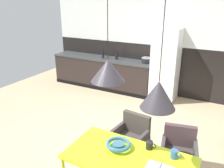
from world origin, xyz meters
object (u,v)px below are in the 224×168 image
armchair_near_window (132,133)px  pendant_lamp_over_table_near (108,70)px  dining_table (129,161)px  armchair_facing_counter (179,146)px  cooking_pot (147,60)px  fruit_bowl (118,145)px  mug_dark_espresso (174,154)px  bottle_wine_green (103,54)px  pendant_lamp_over_table_far (158,95)px  mug_glass_clear (150,145)px  bottle_oil_tall (116,56)px  refrigerator_column (165,65)px

armchair_near_window → pendant_lamp_over_table_near: size_ratio=0.79×
armchair_near_window → dining_table: bearing=116.9°
armchair_facing_counter → cooking_pot: cooking_pot is taller
cooking_pot → fruit_bowl: bearing=-75.5°
mug_dark_espresso → dining_table: bearing=-153.0°
bottle_wine_green → armchair_facing_counter: bearing=-43.3°
dining_table → cooking_pot: (-1.08, 3.55, 0.28)m
fruit_bowl → bottle_wine_green: size_ratio=0.95×
bottle_wine_green → mug_dark_espresso: bearing=-48.6°
cooking_pot → pendant_lamp_over_table_far: (1.38, -3.60, 0.64)m
dining_table → mug_glass_clear: bearing=60.6°
cooking_pot → bottle_oil_tall: bottle_oil_tall is taller
dining_table → mug_glass_clear: (0.15, 0.27, 0.10)m
dining_table → bottle_oil_tall: bottle_oil_tall is taller
dining_table → armchair_facing_counter: size_ratio=2.00×
mug_glass_clear → bottle_wine_green: size_ratio=0.41×
fruit_bowl → bottle_wine_green: bottle_wine_green is taller
armchair_facing_counter → fruit_bowl: fruit_bowl is taller
fruit_bowl → armchair_facing_counter: bearing=50.6°
refrigerator_column → cooking_pot: (-0.52, 0.06, 0.04)m
dining_table → bottle_wine_green: bottle_wine_green is taller
armchair_facing_counter → bottle_oil_tall: bottle_oil_tall is taller
armchair_facing_counter → bottle_wine_green: size_ratio=2.31×
dining_table → bottle_wine_green: (-2.36, 3.44, 0.34)m
mug_glass_clear → pendant_lamp_over_table_far: (0.15, -0.32, 0.82)m
armchair_near_window → pendant_lamp_over_table_far: 1.50m
bottle_oil_tall → pendant_lamp_over_table_near: bearing=-64.5°
cooking_pot → armchair_near_window: bearing=-74.1°
refrigerator_column → cooking_pot: bearing=173.1°
pendant_lamp_over_table_near → fruit_bowl: bearing=25.7°
refrigerator_column → pendant_lamp_over_table_near: bearing=-85.7°
bottle_wine_green → pendant_lamp_over_table_far: (2.66, -3.49, 0.58)m
dining_table → fruit_bowl: 0.24m
armchair_near_window → bottle_wine_green: (-2.06, 2.64, 0.50)m
refrigerator_column → bottle_wine_green: bearing=-178.7°
armchair_near_window → bottle_wine_green: size_ratio=2.42×
armchair_facing_counter → bottle_wine_green: bearing=-55.1°
armchair_near_window → pendant_lamp_over_table_near: 1.43m
refrigerator_column → mug_dark_espresso: size_ratio=13.95×
mug_glass_clear → bottle_oil_tall: bearing=123.0°
fruit_bowl → mug_dark_espresso: (0.66, 0.14, -0.00)m
refrigerator_column → pendant_lamp_over_table_near: size_ratio=1.83×
bottle_wine_green → bottle_oil_tall: bearing=10.6°
fruit_bowl → pendant_lamp_over_table_far: (0.49, -0.15, 0.82)m
bottle_wine_green → pendant_lamp_over_table_near: 4.04m
mug_dark_espresso → mug_glass_clear: mug_dark_espresso is taller
refrigerator_column → bottle_oil_tall: refrigerator_column is taller
bottle_oil_tall → armchair_near_window: bearing=-58.5°
pendant_lamp_over_table_near → cooking_pot: bearing=102.5°
bottle_oil_tall → cooking_pot: bearing=1.8°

